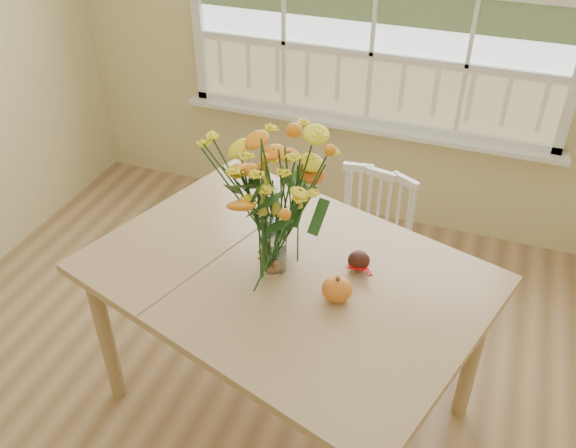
% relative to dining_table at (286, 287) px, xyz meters
% --- Properties ---
extents(wall_back, '(4.00, 0.02, 2.70)m').
position_rel_dining_table_xyz_m(wall_back, '(-0.08, 1.70, 0.61)').
color(wall_back, beige).
rests_on(wall_back, floor).
extents(dining_table, '(1.81, 1.53, 0.83)m').
position_rel_dining_table_xyz_m(dining_table, '(0.00, 0.00, 0.00)').
color(dining_table, tan).
rests_on(dining_table, floor).
extents(windsor_chair, '(0.46, 0.45, 0.86)m').
position_rel_dining_table_xyz_m(windsor_chair, '(0.19, 0.74, -0.25)').
color(windsor_chair, white).
rests_on(windsor_chair, floor).
extents(flower_vase, '(0.45, 0.45, 0.54)m').
position_rel_dining_table_xyz_m(flower_vase, '(-0.05, 0.00, 0.42)').
color(flower_vase, white).
rests_on(flower_vase, dining_table).
extents(pumpkin, '(0.12, 0.12, 0.09)m').
position_rel_dining_table_xyz_m(pumpkin, '(0.24, -0.09, 0.14)').
color(pumpkin, '#DE571A').
rests_on(pumpkin, dining_table).
extents(turkey_figurine, '(0.08, 0.07, 0.10)m').
position_rel_dining_table_xyz_m(turkey_figurine, '(-0.05, -0.04, 0.13)').
color(turkey_figurine, '#CCB78C').
rests_on(turkey_figurine, dining_table).
extents(dark_gourd, '(0.13, 0.11, 0.08)m').
position_rel_dining_table_xyz_m(dark_gourd, '(0.27, 0.11, 0.13)').
color(dark_gourd, '#38160F').
rests_on(dark_gourd, dining_table).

